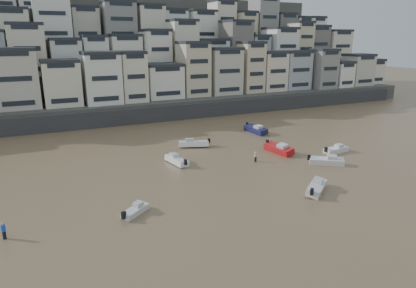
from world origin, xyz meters
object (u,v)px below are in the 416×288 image
boat_a (317,186)px  boat_b (327,160)px  boat_i (256,129)px  boat_j (135,209)px  boat_e (279,148)px  person_blue (4,231)px  person_pink (256,156)px  boat_d (336,149)px  boat_h (194,142)px  boat_f (177,159)px

boat_a → boat_b: bearing=4.5°
boat_i → boat_j: bearing=-55.1°
boat_i → boat_e: 13.70m
person_blue → person_pink: bearing=15.3°
boat_i → boat_d: boat_i is taller
boat_h → boat_b: bearing=149.7°
boat_b → person_pink: (-8.99, 5.71, 0.12)m
boat_a → boat_b: boat_a is taller
boat_j → boat_d: size_ratio=0.80×
boat_i → boat_b: boat_i is taller
boat_i → boat_a: bearing=-21.6°
boat_j → boat_e: bearing=-13.6°
boat_b → boat_j: bearing=-136.8°
boat_h → person_pink: size_ratio=3.28×
boat_j → boat_d: boat_d is taller
person_blue → boat_j: bearing=-1.0°
boat_h → boat_a: bearing=123.5°
person_pink → boat_a: bearing=-87.5°
boat_i → boat_d: size_ratio=1.30×
boat_e → person_blue: (-39.95, -11.61, 0.04)m
boat_i → boat_f: bearing=-66.1°
boat_f → boat_d: 26.78m
boat_j → boat_b: 30.58m
boat_j → person_blue: person_blue is taller
boat_f → person_blue: (-22.62, -13.67, 0.15)m
boat_j → person_pink: bearing=-13.0°
boat_d → person_blue: size_ratio=2.84×
boat_f → boat_b: boat_b is taller
boat_a → person_blue: person_blue is taller
boat_f → boat_e: boat_e is taller
boat_f → person_blue: bearing=110.9°
boat_e → boat_h: 14.72m
boat_i → boat_e: bearing=-19.9°
boat_i → boat_e: (-3.80, -13.16, -0.04)m
boat_h → boat_b: 22.54m
boat_a → boat_d: boat_a is taller
boat_b → boat_h: bearing=165.9°
boat_e → person_blue: person_blue is taller
boat_j → boat_h: (15.91, 21.10, 0.24)m
boat_e → boat_j: bearing=-74.1°
boat_a → boat_e: bearing=33.7°
boat_j → boat_a: size_ratio=0.72×
boat_i → boat_h: size_ratio=1.12×
boat_e → boat_a: 16.41m
boat_h → boat_i: bearing=-145.8°
boat_a → person_pink: 13.18m
boat_h → boat_b: size_ratio=1.04×
boat_i → person_blue: 50.28m
boat_e → boat_f: bearing=-104.3°
boat_j → person_blue: (-12.61, 0.22, 0.33)m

